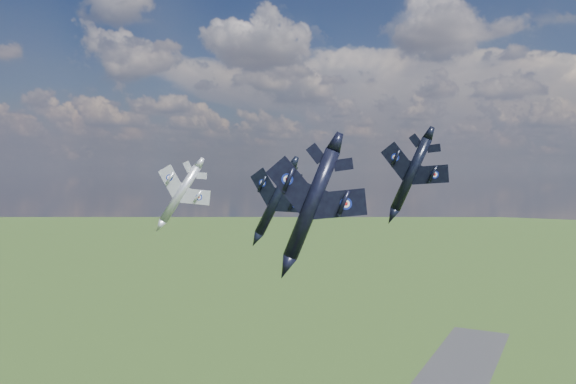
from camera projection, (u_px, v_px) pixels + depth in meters
The scene contains 4 objects.
jet_lead_navy at pixel (275, 201), 73.47m from camera, with size 9.77×13.62×2.82m, color black, non-canonical shape.
jet_right_navy at pixel (311, 204), 52.04m from camera, with size 10.58×14.75×3.05m, color black, non-canonical shape.
jet_high_navy at pixel (411, 174), 81.67m from camera, with size 11.13×15.52×3.21m, color black, non-canonical shape.
jet_left_silver at pixel (180, 194), 95.83m from camera, with size 10.89×15.18×3.14m, color #B1B3BD, non-canonical shape.
Camera 1 is at (43.81, -59.16, 85.99)m, focal length 35.00 mm.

